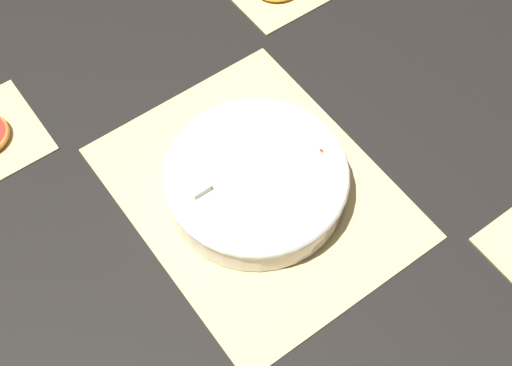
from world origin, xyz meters
name	(u,v)px	position (x,y,z in m)	size (l,w,h in m)	color
ground_plane	(256,193)	(0.00, 0.00, 0.00)	(6.00, 6.00, 0.00)	black
bamboo_mat_center	(256,192)	(0.00, 0.00, 0.00)	(0.45, 0.36, 0.01)	#D6B775
fruit_salad_bowl	(256,179)	(0.00, 0.00, 0.04)	(0.27, 0.27, 0.07)	silver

